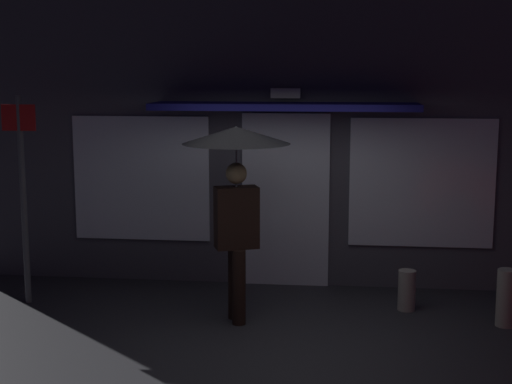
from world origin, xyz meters
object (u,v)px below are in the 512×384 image
Objects in this scene: sidewalk_bollard at (407,290)px; sidewalk_bollard_2 at (506,298)px; street_sign_post at (23,187)px; person_with_umbrella at (236,169)px.

sidewalk_bollard_2 reaches higher than sidewalk_bollard.
street_sign_post reaches higher than sidewalk_bollard_2.
street_sign_post is 3.90× the size of sidewalk_bollard_2.
sidewalk_bollard_2 is at bearing -22.85° from sidewalk_bollard.
street_sign_post reaches higher than sidewalk_bollard.
person_with_umbrella is 4.56× the size of sidewalk_bollard.
sidewalk_bollard is at bearing 157.15° from sidewalk_bollard_2.
sidewalk_bollard is at bearing 2.75° from street_sign_post.
street_sign_post is at bearing 177.75° from sidewalk_bollard_2.
person_with_umbrella is 0.88× the size of street_sign_post.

